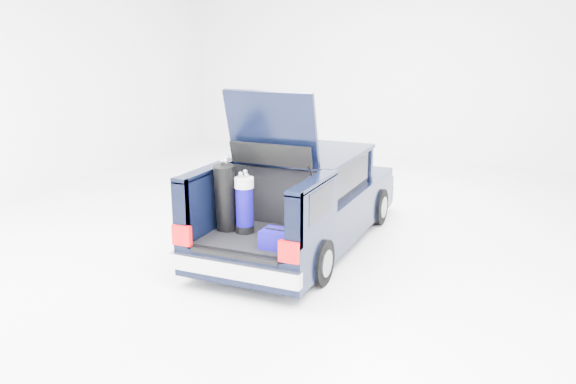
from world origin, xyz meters
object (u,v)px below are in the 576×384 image
at_px(black_golf_bag, 226,198).
at_px(blue_duffel, 281,239).
at_px(car, 304,201).
at_px(red_suitcase, 300,216).
at_px(blue_golf_bag, 245,204).

xyz_separation_m(black_golf_bag, blue_duffel, (0.96, -0.35, -0.34)).
xyz_separation_m(car, red_suitcase, (0.47, -1.29, 0.17)).
distance_m(red_suitcase, blue_duffel, 0.62).
relative_size(car, black_golf_bag, 4.57).
xyz_separation_m(car, black_golf_bag, (-0.50, -1.55, 0.39)).
height_order(red_suitcase, black_golf_bag, black_golf_bag).
bearing_deg(blue_duffel, blue_golf_bag, 153.11).
bearing_deg(red_suitcase, black_golf_bag, -147.59).
distance_m(black_golf_bag, blue_golf_bag, 0.28).
bearing_deg(blue_duffel, black_golf_bag, 161.57).
bearing_deg(car, blue_golf_bag, -98.62).
relative_size(black_golf_bag, blue_golf_bag, 1.19).
height_order(black_golf_bag, blue_duffel, black_golf_bag).
bearing_deg(blue_golf_bag, red_suitcase, 37.50).
relative_size(red_suitcase, blue_golf_bag, 0.60).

